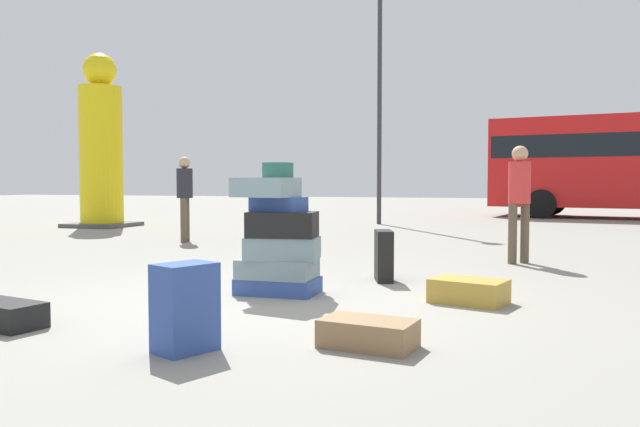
{
  "coord_description": "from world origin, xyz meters",
  "views": [
    {
      "loc": [
        2.38,
        -5.54,
        1.13
      ],
      "look_at": [
        0.02,
        1.74,
        0.75
      ],
      "focal_mm": 35.34,
      "sensor_mm": 36.0,
      "label": 1
    }
  ],
  "objects_px": {
    "suitcase_brown_white_trunk": "(368,333)",
    "suitcase_maroon_left_side": "(276,266)",
    "suitcase_tan_upright_blue": "(469,291)",
    "lamp_post": "(380,51)",
    "suitcase_tower": "(278,240)",
    "suitcase_black_right_side": "(384,256)",
    "suitcase_navy_behind_tower": "(185,308)",
    "suitcase_black_foreground_near": "(3,314)",
    "yellow_dummy_statue": "(101,150)",
    "suitcase_teal_foreground_far": "(278,242)",
    "person_tourist_with_camera": "(519,193)",
    "person_bearded_onlooker": "(185,191)"
  },
  "relations": [
    {
      "from": "suitcase_maroon_left_side",
      "to": "person_tourist_with_camera",
      "type": "height_order",
      "value": "person_tourist_with_camera"
    },
    {
      "from": "suitcase_tower",
      "to": "lamp_post",
      "type": "distance_m",
      "value": 11.52
    },
    {
      "from": "suitcase_brown_white_trunk",
      "to": "person_bearded_onlooker",
      "type": "xyz_separation_m",
      "value": [
        -5.09,
        6.34,
        0.87
      ]
    },
    {
      "from": "suitcase_tower",
      "to": "yellow_dummy_statue",
      "type": "bearing_deg",
      "value": 135.93
    },
    {
      "from": "suitcase_teal_foreground_far",
      "to": "suitcase_brown_white_trunk",
      "type": "height_order",
      "value": "suitcase_teal_foreground_far"
    },
    {
      "from": "suitcase_tower",
      "to": "suitcase_black_right_side",
      "type": "xyz_separation_m",
      "value": [
        0.84,
        1.15,
        -0.25
      ]
    },
    {
      "from": "suitcase_black_foreground_near",
      "to": "suitcase_teal_foreground_far",
      "type": "relative_size",
      "value": 0.98
    },
    {
      "from": "suitcase_navy_behind_tower",
      "to": "suitcase_black_right_side",
      "type": "height_order",
      "value": "suitcase_navy_behind_tower"
    },
    {
      "from": "suitcase_tower",
      "to": "suitcase_brown_white_trunk",
      "type": "height_order",
      "value": "suitcase_tower"
    },
    {
      "from": "suitcase_tower",
      "to": "suitcase_navy_behind_tower",
      "type": "relative_size",
      "value": 2.23
    },
    {
      "from": "person_tourist_with_camera",
      "to": "suitcase_teal_foreground_far",
      "type": "bearing_deg",
      "value": -16.54
    },
    {
      "from": "suitcase_black_right_side",
      "to": "suitcase_tan_upright_blue",
      "type": "height_order",
      "value": "suitcase_black_right_side"
    },
    {
      "from": "suitcase_maroon_left_side",
      "to": "suitcase_tower",
      "type": "bearing_deg",
      "value": -51.02
    },
    {
      "from": "person_bearded_onlooker",
      "to": "suitcase_navy_behind_tower",
      "type": "bearing_deg",
      "value": 13.45
    },
    {
      "from": "suitcase_tan_upright_blue",
      "to": "person_tourist_with_camera",
      "type": "bearing_deg",
      "value": 98.72
    },
    {
      "from": "suitcase_teal_foreground_far",
      "to": "yellow_dummy_statue",
      "type": "height_order",
      "value": "yellow_dummy_statue"
    },
    {
      "from": "suitcase_tan_upright_blue",
      "to": "yellow_dummy_statue",
      "type": "distance_m",
      "value": 12.38
    },
    {
      "from": "suitcase_tower",
      "to": "suitcase_maroon_left_side",
      "type": "bearing_deg",
      "value": 112.87
    },
    {
      "from": "suitcase_brown_white_trunk",
      "to": "yellow_dummy_statue",
      "type": "bearing_deg",
      "value": 142.98
    },
    {
      "from": "suitcase_black_right_side",
      "to": "lamp_post",
      "type": "distance_m",
      "value": 10.71
    },
    {
      "from": "suitcase_tan_upright_blue",
      "to": "person_tourist_with_camera",
      "type": "xyz_separation_m",
      "value": [
        0.42,
        3.15,
        0.87
      ]
    },
    {
      "from": "person_bearded_onlooker",
      "to": "suitcase_black_foreground_near",
      "type": "bearing_deg",
      "value": 1.91
    },
    {
      "from": "suitcase_brown_white_trunk",
      "to": "suitcase_tan_upright_blue",
      "type": "height_order",
      "value": "suitcase_tan_upright_blue"
    },
    {
      "from": "suitcase_navy_behind_tower",
      "to": "suitcase_maroon_left_side",
      "type": "bearing_deg",
      "value": 125.77
    },
    {
      "from": "suitcase_black_foreground_near",
      "to": "yellow_dummy_statue",
      "type": "distance_m",
      "value": 11.63
    },
    {
      "from": "suitcase_brown_white_trunk",
      "to": "suitcase_maroon_left_side",
      "type": "xyz_separation_m",
      "value": [
        -1.84,
        2.88,
        0.02
      ]
    },
    {
      "from": "person_bearded_onlooker",
      "to": "suitcase_teal_foreground_far",
      "type": "bearing_deg",
      "value": 30.14
    },
    {
      "from": "suitcase_navy_behind_tower",
      "to": "person_tourist_with_camera",
      "type": "bearing_deg",
      "value": 93.14
    },
    {
      "from": "suitcase_teal_foreground_far",
      "to": "suitcase_black_right_side",
      "type": "height_order",
      "value": "suitcase_teal_foreground_far"
    },
    {
      "from": "suitcase_teal_foreground_far",
      "to": "yellow_dummy_statue",
      "type": "bearing_deg",
      "value": 144.89
    },
    {
      "from": "suitcase_navy_behind_tower",
      "to": "suitcase_brown_white_trunk",
      "type": "bearing_deg",
      "value": 46.98
    },
    {
      "from": "suitcase_black_foreground_near",
      "to": "yellow_dummy_statue",
      "type": "relative_size",
      "value": 0.16
    },
    {
      "from": "suitcase_maroon_left_side",
      "to": "suitcase_navy_behind_tower",
      "type": "height_order",
      "value": "suitcase_navy_behind_tower"
    },
    {
      "from": "suitcase_navy_behind_tower",
      "to": "yellow_dummy_statue",
      "type": "height_order",
      "value": "yellow_dummy_statue"
    },
    {
      "from": "suitcase_black_right_side",
      "to": "suitcase_tan_upright_blue",
      "type": "distance_m",
      "value": 1.47
    },
    {
      "from": "suitcase_teal_foreground_far",
      "to": "suitcase_navy_behind_tower",
      "type": "height_order",
      "value": "suitcase_teal_foreground_far"
    },
    {
      "from": "suitcase_tower",
      "to": "suitcase_navy_behind_tower",
      "type": "height_order",
      "value": "suitcase_tower"
    },
    {
      "from": "suitcase_tan_upright_blue",
      "to": "lamp_post",
      "type": "relative_size",
      "value": 0.09
    },
    {
      "from": "suitcase_tower",
      "to": "suitcase_navy_behind_tower",
      "type": "xyz_separation_m",
      "value": [
        0.21,
        -2.2,
        -0.25
      ]
    },
    {
      "from": "suitcase_brown_white_trunk",
      "to": "suitcase_maroon_left_side",
      "type": "relative_size",
      "value": 1.11
    },
    {
      "from": "person_tourist_with_camera",
      "to": "lamp_post",
      "type": "xyz_separation_m",
      "value": [
        -3.65,
        7.44,
        3.63
      ]
    },
    {
      "from": "suitcase_black_right_side",
      "to": "person_tourist_with_camera",
      "type": "distance_m",
      "value": 2.65
    },
    {
      "from": "suitcase_tan_upright_blue",
      "to": "lamp_post",
      "type": "distance_m",
      "value": 11.94
    },
    {
      "from": "suitcase_brown_white_trunk",
      "to": "lamp_post",
      "type": "bearing_deg",
      "value": 110.63
    },
    {
      "from": "suitcase_tower",
      "to": "suitcase_black_right_side",
      "type": "height_order",
      "value": "suitcase_tower"
    },
    {
      "from": "suitcase_tower",
      "to": "suitcase_black_right_side",
      "type": "bearing_deg",
      "value": 54.0
    },
    {
      "from": "suitcase_tower",
      "to": "suitcase_black_right_side",
      "type": "distance_m",
      "value": 1.45
    },
    {
      "from": "lamp_post",
      "to": "suitcase_tan_upright_blue",
      "type": "bearing_deg",
      "value": -73.04
    },
    {
      "from": "suitcase_teal_foreground_far",
      "to": "person_bearded_onlooker",
      "type": "bearing_deg",
      "value": 140.86
    },
    {
      "from": "suitcase_black_right_side",
      "to": "suitcase_tan_upright_blue",
      "type": "xyz_separation_m",
      "value": [
        1.03,
        -1.04,
        -0.18
      ]
    }
  ]
}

